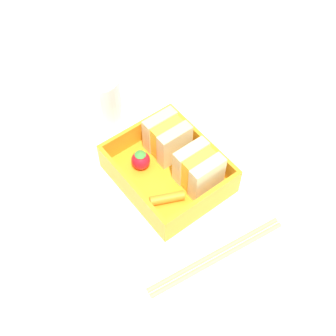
{
  "coord_description": "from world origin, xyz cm",
  "views": [
    {
      "loc": [
        31.45,
        -24.29,
        59.08
      ],
      "look_at": [
        0.0,
        0.0,
        2.7
      ],
      "focal_mm": 50.0,
      "sensor_mm": 36.0,
      "label": 1
    }
  ],
  "objects_px": {
    "sandwich_left": "(167,137)",
    "sandwich_center_left": "(199,169)",
    "chopstick_pair": "(217,255)",
    "strawberry_far_left": "(141,160)",
    "drinking_glass": "(103,99)",
    "carrot_stick_far_left": "(167,198)"
  },
  "relations": [
    {
      "from": "sandwich_left",
      "to": "chopstick_pair",
      "type": "distance_m",
      "value": 0.19
    },
    {
      "from": "carrot_stick_far_left",
      "to": "chopstick_pair",
      "type": "xyz_separation_m",
      "value": [
        0.11,
        0.0,
        -0.02
      ]
    },
    {
      "from": "carrot_stick_far_left",
      "to": "chopstick_pair",
      "type": "bearing_deg",
      "value": 1.93
    },
    {
      "from": "chopstick_pair",
      "to": "drinking_glass",
      "type": "relative_size",
      "value": 2.38
    },
    {
      "from": "sandwich_left",
      "to": "sandwich_center_left",
      "type": "height_order",
      "value": "same"
    },
    {
      "from": "sandwich_center_left",
      "to": "chopstick_pair",
      "type": "distance_m",
      "value": 0.12
    },
    {
      "from": "sandwich_left",
      "to": "drinking_glass",
      "type": "height_order",
      "value": "drinking_glass"
    },
    {
      "from": "sandwich_left",
      "to": "carrot_stick_far_left",
      "type": "distance_m",
      "value": 0.1
    },
    {
      "from": "chopstick_pair",
      "to": "sandwich_left",
      "type": "bearing_deg",
      "value": 163.46
    },
    {
      "from": "strawberry_far_left",
      "to": "drinking_glass",
      "type": "relative_size",
      "value": 0.39
    },
    {
      "from": "strawberry_far_left",
      "to": "carrot_stick_far_left",
      "type": "bearing_deg",
      "value": -5.0
    },
    {
      "from": "strawberry_far_left",
      "to": "chopstick_pair",
      "type": "xyz_separation_m",
      "value": [
        0.18,
        -0.0,
        -0.02
      ]
    },
    {
      "from": "sandwich_left",
      "to": "drinking_glass",
      "type": "xyz_separation_m",
      "value": [
        -0.12,
        -0.03,
        0.0
      ]
    },
    {
      "from": "carrot_stick_far_left",
      "to": "chopstick_pair",
      "type": "distance_m",
      "value": 0.11
    },
    {
      "from": "chopstick_pair",
      "to": "drinking_glass",
      "type": "height_order",
      "value": "drinking_glass"
    },
    {
      "from": "sandwich_center_left",
      "to": "sandwich_left",
      "type": "bearing_deg",
      "value": 180.0
    },
    {
      "from": "sandwich_center_left",
      "to": "carrot_stick_far_left",
      "type": "relative_size",
      "value": 1.21
    },
    {
      "from": "sandwich_center_left",
      "to": "chopstick_pair",
      "type": "xyz_separation_m",
      "value": [
        0.11,
        -0.05,
        -0.04
      ]
    },
    {
      "from": "chopstick_pair",
      "to": "sandwich_center_left",
      "type": "bearing_deg",
      "value": 153.22
    },
    {
      "from": "strawberry_far_left",
      "to": "carrot_stick_far_left",
      "type": "xyz_separation_m",
      "value": [
        0.07,
        -0.01,
        -0.01
      ]
    },
    {
      "from": "strawberry_far_left",
      "to": "carrot_stick_far_left",
      "type": "distance_m",
      "value": 0.07
    },
    {
      "from": "sandwich_center_left",
      "to": "strawberry_far_left",
      "type": "distance_m",
      "value": 0.09
    }
  ]
}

